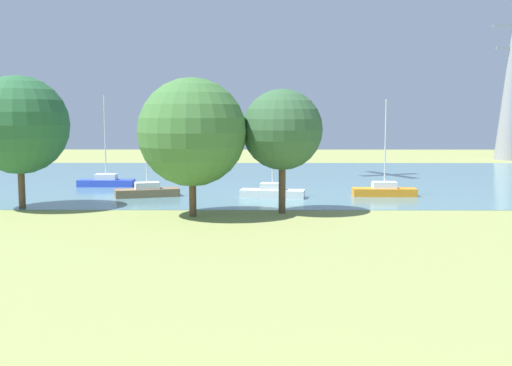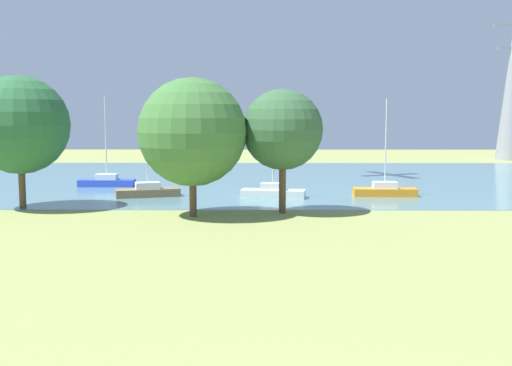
% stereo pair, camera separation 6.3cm
% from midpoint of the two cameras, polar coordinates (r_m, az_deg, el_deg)
% --- Properties ---
extents(ground_plane, '(160.00, 160.00, 0.00)m').
position_cam_midpoint_polar(ground_plane, '(32.13, 3.00, -4.76)').
color(ground_plane, '#8C9351').
extents(water_surface, '(140.00, 40.00, 0.02)m').
position_cam_midpoint_polar(water_surface, '(59.83, 1.82, 0.40)').
color(water_surface, slate).
rests_on(water_surface, ground).
extents(sailboat_brown, '(5.03, 2.87, 6.61)m').
position_cam_midpoint_polar(sailboat_brown, '(47.23, -10.02, -0.73)').
color(sailboat_brown, brown).
rests_on(sailboat_brown, water_surface).
extents(sailboat_blue, '(4.81, 1.52, 7.88)m').
position_cam_midpoint_polar(sailboat_blue, '(54.77, -13.70, 0.16)').
color(sailboat_blue, blue).
rests_on(sailboat_blue, water_surface).
extents(sailboat_orange, '(4.82, 1.57, 7.38)m').
position_cam_midpoint_polar(sailboat_orange, '(47.90, 11.95, -0.66)').
color(sailboat_orange, orange).
rests_on(sailboat_orange, water_surface).
extents(sailboat_white, '(4.97, 2.23, 6.23)m').
position_cam_midpoint_polar(sailboat_white, '(45.98, 1.63, -0.83)').
color(sailboat_white, white).
rests_on(sailboat_white, water_surface).
extents(tree_east_far, '(6.48, 6.48, 8.79)m').
position_cam_midpoint_polar(tree_east_far, '(43.21, -21.13, 5.06)').
color(tree_east_far, brown).
rests_on(tree_east_far, ground).
extents(tree_east_near, '(6.59, 6.59, 8.46)m').
position_cam_midpoint_polar(tree_east_near, '(37.32, -5.91, 4.73)').
color(tree_east_near, brown).
rests_on(tree_east_near, ground).
extents(tree_west_far, '(5.07, 5.07, 7.82)m').
position_cam_midpoint_polar(tree_west_far, '(38.43, 2.55, 4.97)').
color(tree_west_far, brown).
rests_on(tree_west_far, ground).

